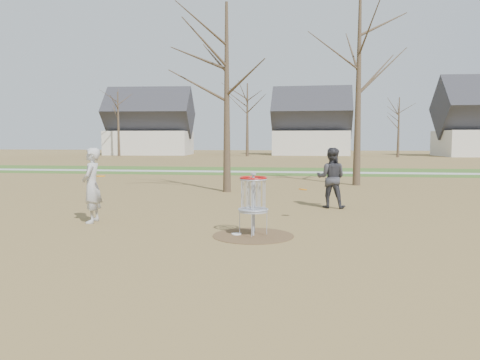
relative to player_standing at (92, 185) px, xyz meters
name	(u,v)px	position (x,y,z in m)	size (l,w,h in m)	color
ground	(253,236)	(4.25, -1.07, -0.95)	(160.00, 160.00, 0.00)	brown
green_band	(288,171)	(4.25, 19.93, -0.95)	(160.00, 8.00, 0.01)	#2D5119
footpath	(287,172)	(4.25, 18.93, -0.94)	(160.00, 1.50, 0.01)	#9E9E99
dirt_circle	(253,236)	(4.25, -1.07, -0.95)	(1.80, 1.80, 0.01)	#47331E
player_standing	(92,185)	(0.00, 0.00, 0.00)	(0.70, 0.46, 1.91)	#B3B3B3
player_throwing	(331,178)	(6.17, 3.46, -0.02)	(0.91, 0.71, 1.87)	#343339
disc_grounded	(236,234)	(3.87, -1.02, -0.93)	(0.22, 0.22, 0.02)	white
discs_in_play	(210,183)	(2.93, 0.58, 0.04)	(5.21, 1.62, 0.47)	orange
disc_golf_basket	(253,195)	(4.25, -1.07, -0.04)	(0.64, 0.64, 1.35)	#9EA3AD
bare_trees	(312,106)	(6.02, 34.71, 4.39)	(52.62, 44.98, 9.00)	#382B1E
houses_row	(330,128)	(8.56, 51.48, 2.57)	(56.51, 10.01, 7.26)	silver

